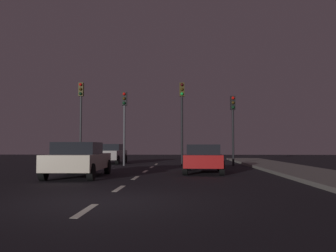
{
  "coord_description": "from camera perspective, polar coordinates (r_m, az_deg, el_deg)",
  "views": [
    {
      "loc": [
        1.93,
        -8.51,
        1.27
      ],
      "look_at": [
        0.91,
        15.7,
        2.59
      ],
      "focal_mm": 39.73,
      "sensor_mm": 36.0,
      "label": 1
    }
  ],
  "objects": [
    {
      "name": "lane_stripe_sixth",
      "position": [
        26.41,
        -1.8,
        -5.86
      ],
      "size": [
        0.16,
        1.6,
        0.01
      ],
      "primitive_type": "cube",
      "color": "silver",
      "rests_on": "ground_plane"
    },
    {
      "name": "traffic_signal_center_left",
      "position": [
        24.53,
        -6.72,
        1.87
      ],
      "size": [
        0.32,
        0.38,
        4.83
      ],
      "color": "#4C4C51",
      "rests_on": "ground_plane"
    },
    {
      "name": "ground_plane",
      "position": [
        15.68,
        -4.72,
        -7.74
      ],
      "size": [
        80.0,
        80.0,
        0.0
      ],
      "primitive_type": "plane",
      "color": "black"
    },
    {
      "name": "traffic_signal_far_right",
      "position": [
        24.41,
        9.93,
        1.45
      ],
      "size": [
        0.32,
        0.38,
        4.53
      ],
      "color": "black",
      "rests_on": "ground_plane"
    },
    {
      "name": "lane_stripe_fifth",
      "position": [
        22.63,
        -2.51,
        -6.32
      ],
      "size": [
        0.16,
        1.6,
        0.01
      ],
      "primitive_type": "cube",
      "color": "silver",
      "rests_on": "ground_plane"
    },
    {
      "name": "traffic_signal_center_right",
      "position": [
        24.25,
        2.16,
        2.79
      ],
      "size": [
        0.32,
        0.38,
        5.42
      ],
      "color": "black",
      "rests_on": "ground_plane"
    },
    {
      "name": "sidewalk_curb_right",
      "position": [
        16.52,
        22.26,
        -7.02
      ],
      "size": [
        3.0,
        40.0,
        0.15
      ],
      "primitive_type": "cube",
      "color": "gray",
      "rests_on": "ground_plane"
    },
    {
      "name": "car_oncoming_far",
      "position": [
        27.47,
        -8.95,
        -4.18
      ],
      "size": [
        2.09,
        3.96,
        1.42
      ],
      "color": "gray",
      "rests_on": "ground_plane"
    },
    {
      "name": "car_stopped_ahead",
      "position": [
        17.82,
        5.5,
        -4.93
      ],
      "size": [
        2.04,
        4.27,
        1.35
      ],
      "color": "#B21919",
      "rests_on": "ground_plane"
    },
    {
      "name": "lane_stripe_nearest",
      "position": [
        7.67,
        -12.53,
        -12.53
      ],
      "size": [
        0.16,
        1.6,
        0.01
      ],
      "primitive_type": "cube",
      "color": "silver",
      "rests_on": "ground_plane"
    },
    {
      "name": "car_adjacent_lane",
      "position": [
        15.79,
        -13.52,
        -4.94
      ],
      "size": [
        2.11,
        4.62,
        1.43
      ],
      "color": "beige",
      "rests_on": "ground_plane"
    },
    {
      "name": "lane_stripe_second",
      "position": [
        11.35,
        -7.52,
        -9.48
      ],
      "size": [
        0.16,
        1.6,
        0.01
      ],
      "primitive_type": "cube",
      "color": "silver",
      "rests_on": "ground_plane"
    },
    {
      "name": "lane_stripe_third",
      "position": [
        15.09,
        -5.01,
        -7.91
      ],
      "size": [
        0.16,
        1.6,
        0.01
      ],
      "primitive_type": "cube",
      "color": "silver",
      "rests_on": "ground_plane"
    },
    {
      "name": "traffic_signal_far_left",
      "position": [
        25.19,
        -13.23,
        2.73
      ],
      "size": [
        0.32,
        0.38,
        5.47
      ],
      "color": "#2D2D30",
      "rests_on": "ground_plane"
    },
    {
      "name": "lane_stripe_fourth",
      "position": [
        18.85,
        -3.51,
        -6.95
      ],
      "size": [
        0.16,
        1.6,
        0.01
      ],
      "primitive_type": "cube",
      "color": "silver",
      "rests_on": "ground_plane"
    }
  ]
}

